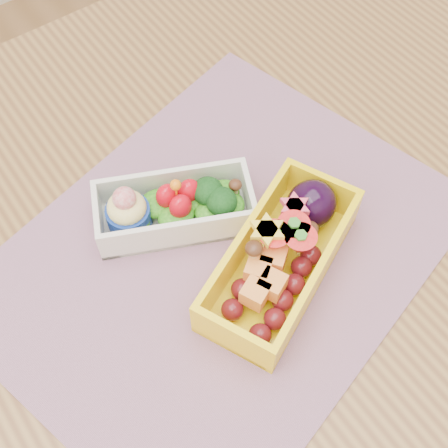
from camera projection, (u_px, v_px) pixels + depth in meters
ground at (237, 415)px, 1.25m from camera, size 3.00×3.00×0.00m
table at (248, 271)px, 0.69m from camera, size 1.20×0.80×0.75m
placemat at (221, 252)px, 0.59m from camera, size 0.52×0.45×0.00m
bento_white at (174, 208)px, 0.59m from camera, size 0.17×0.13×0.06m
bento_yellow at (283, 255)px, 0.56m from camera, size 0.20×0.15×0.06m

